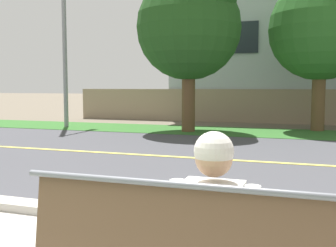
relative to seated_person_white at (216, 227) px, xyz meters
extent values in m
plane|color=#665B4C|center=(-1.40, 7.34, -0.68)|extent=(140.00, 140.00, 0.00)
cube|color=#ADA89E|center=(-1.40, 1.69, -0.62)|extent=(44.00, 0.30, 0.11)
cube|color=#424247|center=(-1.40, 5.84, -0.67)|extent=(52.00, 8.00, 0.01)
cube|color=#E0CC4C|center=(-1.40, 5.84, -0.67)|extent=(48.00, 0.14, 0.01)
cube|color=#2D6026|center=(-1.40, 11.12, -0.67)|extent=(48.00, 2.80, 0.02)
cube|color=brown|center=(-0.01, -0.30, 0.03)|extent=(2.00, 0.12, 0.52)
cylinder|color=slate|center=(-0.01, -0.31, 0.31)|extent=(2.08, 0.04, 0.04)
cylinder|color=black|center=(-0.09, 0.09, -0.17)|extent=(0.15, 0.42, 0.15)
cube|color=silver|center=(0.00, -0.10, 0.03)|extent=(0.34, 0.20, 0.52)
cylinder|color=silver|center=(-0.22, -0.08, 0.05)|extent=(0.09, 0.09, 0.46)
cylinder|color=silver|center=(0.22, -0.08, 0.05)|extent=(0.09, 0.09, 0.46)
sphere|color=tan|center=(0.00, -0.09, 0.42)|extent=(0.21, 0.21, 0.21)
sphere|color=beige|center=(0.00, -0.09, 0.46)|extent=(0.22, 0.22, 0.22)
cylinder|color=gray|center=(-7.97, 10.72, 3.29)|extent=(0.16, 0.16, 7.94)
cylinder|color=brown|center=(-3.21, 10.64, 0.40)|extent=(0.44, 0.44, 2.14)
sphere|color=#1E4719|center=(-3.21, 10.64, 2.75)|extent=(3.43, 3.43, 3.43)
cylinder|color=brown|center=(0.88, 12.27, 0.39)|extent=(0.44, 0.44, 2.14)
sphere|color=#23561E|center=(0.88, 12.27, 2.74)|extent=(3.42, 3.42, 3.42)
cube|color=gray|center=(-3.08, 14.81, 0.02)|extent=(13.00, 0.36, 1.40)
cube|color=#A3ADB2|center=(0.75, 18.01, 2.54)|extent=(12.15, 6.40, 6.43)
cube|color=#232833|center=(-1.98, 14.78, 2.86)|extent=(1.10, 0.06, 1.30)
camera|label=1|loc=(0.47, -2.27, 0.82)|focal=43.20mm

